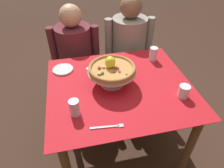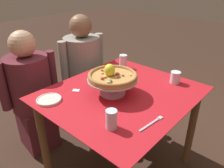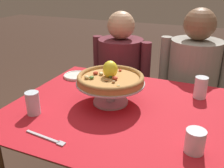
% 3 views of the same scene
% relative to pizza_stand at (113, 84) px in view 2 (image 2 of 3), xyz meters
% --- Properties ---
extents(ground_plane, '(14.00, 14.00, 0.00)m').
position_rel_pizza_stand_xyz_m(ground_plane, '(0.05, -0.04, -0.84)').
color(ground_plane, '#3D281E').
extents(dining_table, '(1.08, 0.95, 0.76)m').
position_rel_pizza_stand_xyz_m(dining_table, '(0.05, -0.04, -0.20)').
color(dining_table, brown).
rests_on(dining_table, ground).
extents(pizza_stand, '(0.35, 0.35, 0.12)m').
position_rel_pizza_stand_xyz_m(pizza_stand, '(0.00, 0.00, 0.00)').
color(pizza_stand, '#B7B7C1').
rests_on(pizza_stand, dining_table).
extents(pizza, '(0.34, 0.34, 0.11)m').
position_rel_pizza_stand_xyz_m(pizza, '(-0.00, 0.00, 0.06)').
color(pizza, '#BC8447').
rests_on(pizza, pizza_stand).
extents(water_glass_back_right, '(0.07, 0.07, 0.12)m').
position_rel_pizza_stand_xyz_m(water_glass_back_right, '(0.43, 0.25, -0.03)').
color(water_glass_back_right, white).
rests_on(water_glass_back_right, dining_table).
extents(water_glass_front_right, '(0.08, 0.08, 0.09)m').
position_rel_pizza_stand_xyz_m(water_glass_front_right, '(0.46, -0.25, -0.04)').
color(water_glass_front_right, white).
rests_on(water_glass_front_right, dining_table).
extents(water_glass_front_left, '(0.07, 0.07, 0.11)m').
position_rel_pizza_stand_xyz_m(water_glass_front_left, '(-0.30, -0.26, -0.03)').
color(water_glass_front_left, silver).
rests_on(water_glass_front_left, dining_table).
extents(side_plate, '(0.17, 0.17, 0.02)m').
position_rel_pizza_stand_xyz_m(side_plate, '(-0.36, 0.26, -0.07)').
color(side_plate, silver).
rests_on(side_plate, dining_table).
extents(dinner_fork, '(0.20, 0.04, 0.01)m').
position_rel_pizza_stand_xyz_m(dinner_fork, '(-0.11, -0.41, -0.08)').
color(dinner_fork, '#B7B7C1').
rests_on(dinner_fork, dining_table).
extents(sugar_packet, '(0.06, 0.06, 0.00)m').
position_rel_pizza_stand_xyz_m(sugar_packet, '(-0.15, 0.23, -0.08)').
color(sugar_packet, white).
rests_on(sugar_packet, dining_table).
extents(diner_left, '(0.52, 0.40, 1.14)m').
position_rel_pizza_stand_xyz_m(diner_left, '(-0.24, 0.75, -0.28)').
color(diner_left, maroon).
rests_on(diner_left, ground).
extents(diner_right, '(0.52, 0.40, 1.19)m').
position_rel_pizza_stand_xyz_m(diner_right, '(0.34, 0.71, -0.25)').
color(diner_right, maroon).
rests_on(diner_right, ground).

